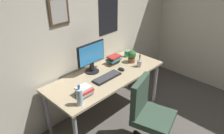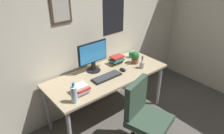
{
  "view_description": "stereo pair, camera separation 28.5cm",
  "coord_description": "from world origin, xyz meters",
  "px_view_note": "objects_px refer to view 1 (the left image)",
  "views": [
    {
      "loc": [
        -1.7,
        -0.14,
        2.23
      ],
      "look_at": [
        0.13,
        1.61,
        0.89
      ],
      "focal_mm": 34.26,
      "sensor_mm": 36.0,
      "label": 1
    },
    {
      "loc": [
        -1.49,
        -0.33,
        2.23
      ],
      "look_at": [
        0.13,
        1.61,
        0.89
      ],
      "focal_mm": 34.26,
      "sensor_mm": 36.0,
      "label": 2
    }
  ],
  "objects_px": {
    "potted_plant": "(132,56)",
    "pen_cup": "(139,63)",
    "keyboard": "(107,77)",
    "water_bottle": "(80,97)",
    "office_chair": "(148,112)",
    "book_stack_left": "(84,91)",
    "computer_mouse": "(121,69)",
    "book_stack_right": "(114,59)",
    "coffee_mug_near": "(127,54)",
    "monitor": "(91,56)"
  },
  "relations": [
    {
      "from": "monitor",
      "to": "coffee_mug_near",
      "type": "height_order",
      "value": "monitor"
    },
    {
      "from": "keyboard",
      "to": "water_bottle",
      "type": "distance_m",
      "value": 0.65
    },
    {
      "from": "keyboard",
      "to": "pen_cup",
      "type": "relative_size",
      "value": 2.15
    },
    {
      "from": "keyboard",
      "to": "potted_plant",
      "type": "bearing_deg",
      "value": 6.33
    },
    {
      "from": "keyboard",
      "to": "coffee_mug_near",
      "type": "bearing_deg",
      "value": 19.63
    },
    {
      "from": "computer_mouse",
      "to": "water_bottle",
      "type": "height_order",
      "value": "water_bottle"
    },
    {
      "from": "book_stack_right",
      "to": "office_chair",
      "type": "bearing_deg",
      "value": -111.08
    },
    {
      "from": "keyboard",
      "to": "water_bottle",
      "type": "height_order",
      "value": "water_bottle"
    },
    {
      "from": "keyboard",
      "to": "pen_cup",
      "type": "distance_m",
      "value": 0.58
    },
    {
      "from": "potted_plant",
      "to": "pen_cup",
      "type": "height_order",
      "value": "pen_cup"
    },
    {
      "from": "monitor",
      "to": "water_bottle",
      "type": "distance_m",
      "value": 0.77
    },
    {
      "from": "computer_mouse",
      "to": "book_stack_left",
      "type": "relative_size",
      "value": 0.57
    },
    {
      "from": "office_chair",
      "to": "monitor",
      "type": "bearing_deg",
      "value": 93.36
    },
    {
      "from": "book_stack_left",
      "to": "computer_mouse",
      "type": "bearing_deg",
      "value": 5.67
    },
    {
      "from": "office_chair",
      "to": "book_stack_left",
      "type": "relative_size",
      "value": 4.94
    },
    {
      "from": "computer_mouse",
      "to": "book_stack_right",
      "type": "height_order",
      "value": "book_stack_right"
    },
    {
      "from": "computer_mouse",
      "to": "coffee_mug_near",
      "type": "bearing_deg",
      "value": 31.28
    },
    {
      "from": "office_chair",
      "to": "computer_mouse",
      "type": "xyz_separation_m",
      "value": [
        0.26,
        0.68,
        0.23
      ]
    },
    {
      "from": "monitor",
      "to": "book_stack_left",
      "type": "height_order",
      "value": "monitor"
    },
    {
      "from": "computer_mouse",
      "to": "potted_plant",
      "type": "bearing_deg",
      "value": 11.51
    },
    {
      "from": "book_stack_right",
      "to": "pen_cup",
      "type": "bearing_deg",
      "value": -62.52
    },
    {
      "from": "water_bottle",
      "to": "book_stack_right",
      "type": "bearing_deg",
      "value": 23.32
    },
    {
      "from": "monitor",
      "to": "pen_cup",
      "type": "distance_m",
      "value": 0.73
    },
    {
      "from": "computer_mouse",
      "to": "water_bottle",
      "type": "distance_m",
      "value": 0.94
    },
    {
      "from": "water_bottle",
      "to": "pen_cup",
      "type": "relative_size",
      "value": 1.26
    },
    {
      "from": "coffee_mug_near",
      "to": "water_bottle",
      "type": "bearing_deg",
      "value": -161.5
    },
    {
      "from": "book_stack_right",
      "to": "water_bottle",
      "type": "bearing_deg",
      "value": -156.68
    },
    {
      "from": "monitor",
      "to": "coffee_mug_near",
      "type": "xyz_separation_m",
      "value": [
        0.73,
        -0.03,
        -0.19
      ]
    },
    {
      "from": "monitor",
      "to": "potted_plant",
      "type": "height_order",
      "value": "monitor"
    },
    {
      "from": "potted_plant",
      "to": "pen_cup",
      "type": "xyz_separation_m",
      "value": [
        -0.04,
        -0.18,
        -0.05
      ]
    },
    {
      "from": "water_bottle",
      "to": "computer_mouse",
      "type": "bearing_deg",
      "value": 12.02
    },
    {
      "from": "keyboard",
      "to": "water_bottle",
      "type": "relative_size",
      "value": 1.7
    },
    {
      "from": "coffee_mug_near",
      "to": "potted_plant",
      "type": "height_order",
      "value": "potted_plant"
    },
    {
      "from": "water_bottle",
      "to": "office_chair",
      "type": "bearing_deg",
      "value": -36.45
    },
    {
      "from": "coffee_mug_near",
      "to": "potted_plant",
      "type": "relative_size",
      "value": 0.56
    },
    {
      "from": "computer_mouse",
      "to": "potted_plant",
      "type": "height_order",
      "value": "potted_plant"
    },
    {
      "from": "pen_cup",
      "to": "book_stack_left",
      "type": "height_order",
      "value": "pen_cup"
    },
    {
      "from": "water_bottle",
      "to": "book_stack_right",
      "type": "distance_m",
      "value": 1.09
    },
    {
      "from": "computer_mouse",
      "to": "coffee_mug_near",
      "type": "distance_m",
      "value": 0.48
    },
    {
      "from": "coffee_mug_near",
      "to": "book_stack_left",
      "type": "bearing_deg",
      "value": -164.53
    },
    {
      "from": "water_bottle",
      "to": "potted_plant",
      "type": "xyz_separation_m",
      "value": [
        1.22,
        0.26,
        -0.0
      ]
    },
    {
      "from": "coffee_mug_near",
      "to": "pen_cup",
      "type": "xyz_separation_m",
      "value": [
        -0.14,
        -0.36,
        0.0
      ]
    },
    {
      "from": "keyboard",
      "to": "book_stack_left",
      "type": "distance_m",
      "value": 0.47
    },
    {
      "from": "monitor",
      "to": "keyboard",
      "type": "bearing_deg",
      "value": -85.79
    },
    {
      "from": "office_chair",
      "to": "monitor",
      "type": "relative_size",
      "value": 2.07
    },
    {
      "from": "water_bottle",
      "to": "book_stack_left",
      "type": "relative_size",
      "value": 1.31
    },
    {
      "from": "office_chair",
      "to": "pen_cup",
      "type": "xyz_separation_m",
      "value": [
        0.54,
        0.56,
        0.27
      ]
    },
    {
      "from": "monitor",
      "to": "coffee_mug_near",
      "type": "distance_m",
      "value": 0.75
    },
    {
      "from": "book_stack_right",
      "to": "book_stack_left",
      "type": "bearing_deg",
      "value": -159.75
    },
    {
      "from": "potted_plant",
      "to": "pen_cup",
      "type": "distance_m",
      "value": 0.19
    }
  ]
}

